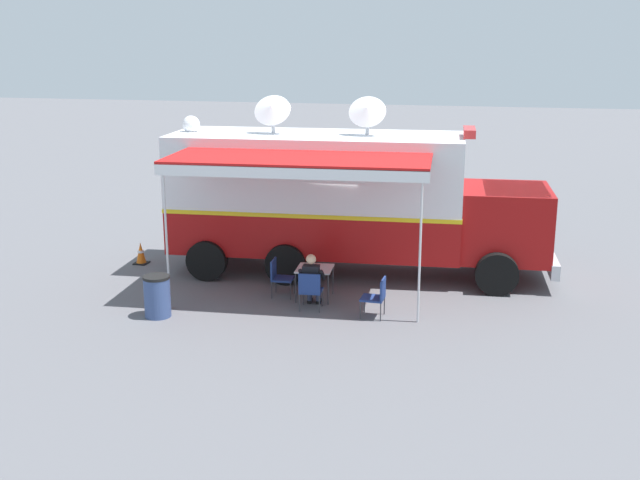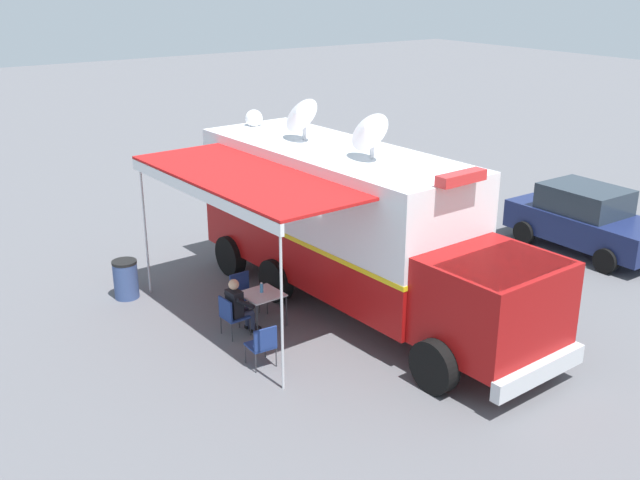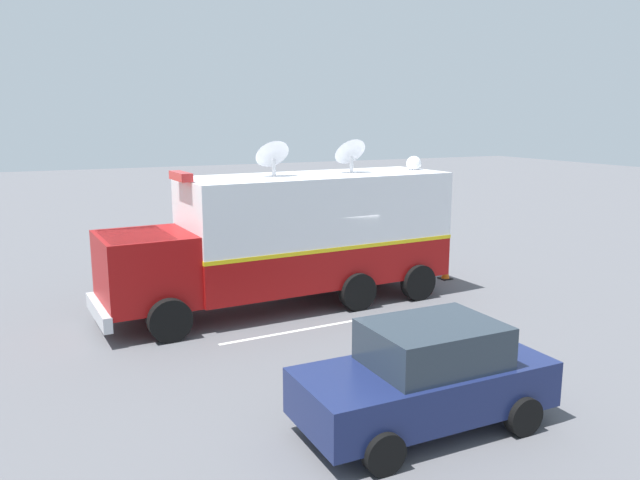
# 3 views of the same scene
# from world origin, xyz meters

# --- Properties ---
(ground_plane) EXTENTS (100.00, 100.00, 0.00)m
(ground_plane) POSITION_xyz_m (0.00, 0.00, 0.00)
(ground_plane) COLOR #5B5B60
(lot_stripe) EXTENTS (0.38, 4.80, 0.01)m
(lot_stripe) POSITION_xyz_m (-2.04, 1.06, 0.00)
(lot_stripe) COLOR silver
(lot_stripe) RESTS_ON ground
(command_truck) EXTENTS (5.27, 9.61, 4.53)m
(command_truck) POSITION_xyz_m (-0.01, 0.75, 1.95)
(command_truck) COLOR #9E0F0F
(command_truck) RESTS_ON ground
(folding_table) EXTENTS (0.84, 0.84, 0.73)m
(folding_table) POSITION_xyz_m (2.18, 0.45, 0.67)
(folding_table) COLOR silver
(folding_table) RESTS_ON ground
(water_bottle) EXTENTS (0.07, 0.07, 0.22)m
(water_bottle) POSITION_xyz_m (2.15, 0.39, 0.83)
(water_bottle) COLOR #4C99D8
(water_bottle) RESTS_ON folding_table
(folding_chair_at_table) EXTENTS (0.51, 0.51, 0.87)m
(folding_chair_at_table) POSITION_xyz_m (2.98, 0.54, 0.51)
(folding_chair_at_table) COLOR navy
(folding_chair_at_table) RESTS_ON ground
(folding_chair_beside_table) EXTENTS (0.51, 0.51, 0.87)m
(folding_chair_beside_table) POSITION_xyz_m (2.18, -0.40, 0.51)
(folding_chair_beside_table) COLOR navy
(folding_chair_beside_table) RESTS_ON ground
(folding_chair_spare_by_truck) EXTENTS (0.50, 0.50, 0.87)m
(folding_chair_spare_by_truck) POSITION_xyz_m (3.10, 2.03, 0.51)
(folding_chair_spare_by_truck) COLOR navy
(folding_chair_spare_by_truck) RESTS_ON ground
(seated_responder) EXTENTS (0.68, 0.57, 1.25)m
(seated_responder) POSITION_xyz_m (2.79, 0.53, 0.65)
(seated_responder) COLOR black
(seated_responder) RESTS_ON ground
(trash_bin) EXTENTS (0.57, 0.57, 0.91)m
(trash_bin) POSITION_xyz_m (4.05, -2.58, 0.46)
(trash_bin) COLOR #384C7F
(trash_bin) RESTS_ON ground
(traffic_cone) EXTENTS (0.36, 0.36, 0.58)m
(traffic_cone) POSITION_xyz_m (0.42, -4.66, 0.28)
(traffic_cone) COLOR black
(traffic_cone) RESTS_ON ground
(car_behind_truck) EXTENTS (2.04, 4.21, 1.76)m
(car_behind_truck) POSITION_xyz_m (-7.30, 1.47, 0.88)
(car_behind_truck) COLOR navy
(car_behind_truck) RESTS_ON ground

